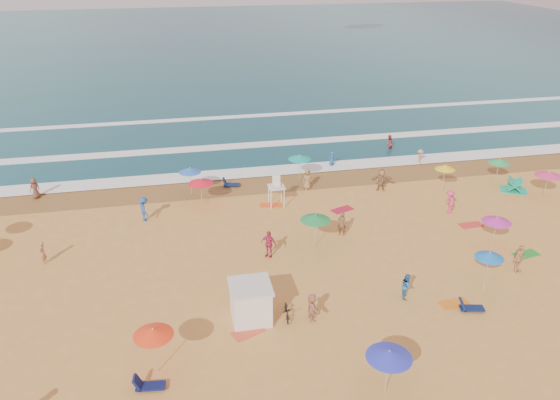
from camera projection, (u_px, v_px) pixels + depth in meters
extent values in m
plane|color=gold|center=(288.00, 262.00, 34.42)|extent=(220.00, 220.00, 0.00)
cube|color=#0C4756|center=(198.00, 44.00, 108.84)|extent=(220.00, 140.00, 0.18)
plane|color=olive|center=(256.00, 184.00, 45.49)|extent=(220.00, 220.00, 0.00)
cube|color=white|center=(251.00, 172.00, 47.66)|extent=(200.00, 2.20, 0.05)
cube|color=white|center=(240.00, 146.00, 53.87)|extent=(200.00, 1.60, 0.05)
cube|color=white|center=(228.00, 117.00, 62.73)|extent=(200.00, 1.20, 0.05)
cube|color=white|center=(251.00, 303.00, 28.84)|extent=(2.00, 2.00, 2.00)
cube|color=silver|center=(250.00, 286.00, 28.39)|extent=(2.20, 2.20, 0.12)
imported|color=black|center=(287.00, 311.00, 29.16)|extent=(0.74, 1.65, 0.84)
cone|color=#FF3B15|center=(153.00, 332.00, 24.66)|extent=(1.86, 1.86, 0.35)
cone|color=green|center=(499.00, 161.00, 44.90)|extent=(1.78, 1.78, 0.35)
cone|color=yellow|center=(445.00, 167.00, 42.99)|extent=(1.59, 1.59, 0.35)
cone|color=#14A391|center=(300.00, 157.00, 45.25)|extent=(1.92, 1.92, 0.35)
cone|color=blue|center=(490.00, 255.00, 30.72)|extent=(1.62, 1.62, 0.35)
cone|color=#E2326F|center=(549.00, 174.00, 42.16)|extent=(2.04, 2.04, 0.35)
cone|color=blue|center=(190.00, 170.00, 42.72)|extent=(1.76, 1.76, 0.35)
cone|color=red|center=(201.00, 181.00, 41.25)|extent=(1.94, 1.94, 0.35)
cone|color=#2C35C6|center=(389.00, 354.00, 23.65)|extent=(2.05, 2.05, 0.35)
cone|color=#208D40|center=(315.00, 218.00, 35.19)|extent=(1.97, 1.97, 0.35)
cone|color=#C42B9A|center=(497.00, 220.00, 34.81)|extent=(1.86, 1.86, 0.35)
cube|color=#0F164B|center=(151.00, 386.00, 24.56)|extent=(1.36, 0.71, 0.34)
cube|color=#0F1D4C|center=(472.00, 308.00, 29.79)|extent=(1.39, 0.83, 0.34)
cube|color=#0F1C4C|center=(232.00, 185.00, 45.06)|extent=(1.37, 0.77, 0.34)
cube|color=#FA551B|center=(271.00, 205.00, 41.86)|extent=(1.85, 1.22, 0.03)
cube|color=#D04E31|center=(248.00, 332.00, 28.21)|extent=(1.90, 1.44, 0.03)
cube|color=#B51633|center=(342.00, 210.00, 41.17)|extent=(1.90, 1.43, 0.03)
cube|color=#238F2A|center=(526.00, 254.00, 35.27)|extent=(1.83, 1.16, 0.03)
cube|color=orange|center=(454.00, 304.00, 30.42)|extent=(1.73, 0.93, 0.03)
cube|color=red|center=(471.00, 225.00, 38.92)|extent=(1.74, 0.94, 0.03)
imported|color=#A2734A|center=(381.00, 179.00, 44.09)|extent=(1.80, 0.86, 1.86)
imported|color=#987346|center=(307.00, 179.00, 44.33)|extent=(0.95, 0.73, 1.73)
imported|color=#BF2F58|center=(269.00, 244.00, 34.68)|extent=(1.13, 0.99, 1.83)
imported|color=brown|center=(35.00, 188.00, 42.72)|extent=(0.97, 0.95, 1.69)
imported|color=tan|center=(519.00, 259.00, 33.06)|extent=(1.15, 0.89, 1.82)
imported|color=#AD744F|center=(42.00, 253.00, 33.97)|extent=(0.48, 0.62, 1.52)
imported|color=tan|center=(420.00, 158.00, 49.56)|extent=(1.00, 1.20, 1.61)
imported|color=#2459A8|center=(332.00, 160.00, 48.90)|extent=(0.71, 0.59, 1.66)
imported|color=#266EB5|center=(407.00, 286.00, 30.67)|extent=(0.82, 0.91, 1.54)
imported|color=brown|center=(342.00, 224.00, 37.27)|extent=(0.76, 0.71, 1.75)
imported|color=#214C9E|center=(144.00, 209.00, 39.23)|extent=(1.00, 1.33, 1.83)
imported|color=tan|center=(312.00, 307.00, 28.86)|extent=(0.58, 1.51, 1.60)
imported|color=#B82F2E|center=(389.00, 143.00, 52.95)|extent=(1.06, 1.05, 1.73)
imported|color=#E3386F|center=(450.00, 202.00, 40.34)|extent=(0.80, 1.24, 1.82)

